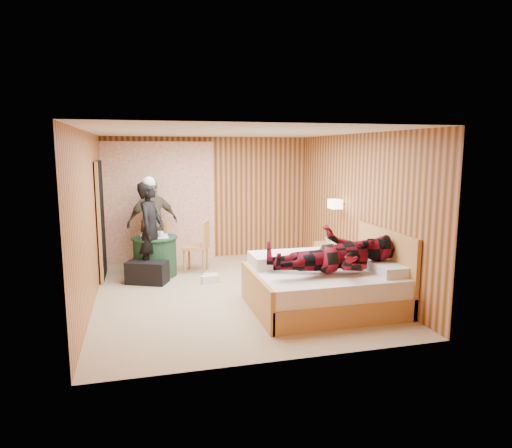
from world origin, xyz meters
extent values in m
cube|color=tan|center=(0.00, 0.00, 0.00)|extent=(4.20, 5.00, 0.01)
cube|color=silver|center=(0.00, 0.00, 2.50)|extent=(4.20, 5.00, 0.01)
cube|color=#C57C4B|center=(0.00, 2.50, 1.25)|extent=(4.20, 0.02, 2.50)
cube|color=#C57C4B|center=(-2.10, 0.00, 1.25)|extent=(0.02, 5.00, 2.50)
cube|color=#C57C4B|center=(2.10, 0.00, 1.25)|extent=(0.02, 5.00, 2.50)
cube|color=white|center=(-1.00, 2.43, 1.20)|extent=(2.20, 0.08, 2.40)
cube|color=black|center=(-2.06, 1.40, 1.02)|extent=(0.06, 0.90, 2.05)
cylinder|color=gold|center=(2.00, 0.45, 1.30)|extent=(0.18, 0.04, 0.04)
cube|color=beige|center=(1.92, 0.45, 1.30)|extent=(0.18, 0.24, 0.16)
cube|color=tan|center=(1.10, -1.07, 0.15)|extent=(1.99, 1.60, 0.30)
cube|color=white|center=(1.10, -1.07, 0.42)|extent=(1.94, 1.54, 0.25)
cube|color=tan|center=(0.10, -1.07, 0.28)|extent=(0.06, 1.60, 0.56)
cube|color=tan|center=(2.06, -1.07, 0.55)|extent=(0.06, 1.60, 1.10)
cube|color=silver|center=(1.88, -1.45, 0.62)|extent=(0.38, 0.55, 0.14)
cube|color=silver|center=(1.88, -0.69, 0.62)|extent=(0.38, 0.55, 0.14)
cube|color=white|center=(0.75, -0.62, 0.64)|extent=(1.20, 0.60, 0.18)
cube|color=tan|center=(1.88, 0.49, 0.29)|extent=(0.42, 0.58, 0.58)
cube|color=tan|center=(1.88, 0.49, 0.48)|extent=(0.44, 0.60, 0.03)
cylinder|color=#1E4126|center=(-1.16, 1.28, 0.34)|extent=(0.75, 0.75, 0.69)
cylinder|color=#1E4126|center=(-1.16, 1.28, 0.69)|extent=(0.81, 0.81, 0.03)
cube|color=silver|center=(-1.16, 1.28, 0.71)|extent=(0.59, 0.59, 0.01)
cube|color=tan|center=(-1.16, 1.85, 0.45)|extent=(0.55, 0.55, 0.05)
cube|color=tan|center=(-1.09, 2.02, 0.70)|extent=(0.40, 0.20, 0.46)
cylinder|color=tan|center=(-1.38, 1.76, 0.21)|extent=(0.04, 0.04, 0.43)
cylinder|color=tan|center=(-0.94, 1.94, 0.21)|extent=(0.04, 0.04, 0.43)
cube|color=tan|center=(-0.42, 1.38, 0.46)|extent=(0.56, 0.56, 0.05)
cube|color=tan|center=(-0.24, 1.31, 0.72)|extent=(0.19, 0.42, 0.47)
cylinder|color=tan|center=(-0.52, 1.60, 0.22)|extent=(0.04, 0.04, 0.44)
cylinder|color=tan|center=(-0.32, 1.15, 0.22)|extent=(0.04, 0.04, 0.44)
cube|color=black|center=(-1.32, 0.82, 0.19)|extent=(0.75, 0.60, 0.38)
cube|color=silver|center=(-0.28, 0.57, 0.06)|extent=(0.31, 0.16, 0.13)
cube|color=silver|center=(-0.25, 0.77, 0.05)|extent=(0.25, 0.13, 0.11)
imported|color=black|center=(-1.23, 1.10, 0.85)|extent=(0.61, 0.73, 1.71)
imported|color=brown|center=(-1.16, 1.96, 0.86)|extent=(1.09, 0.76, 1.72)
imported|color=maroon|center=(1.15, -1.27, 0.98)|extent=(0.86, 0.67, 1.77)
imported|color=silver|center=(1.88, 0.44, 0.59)|extent=(0.25, 0.28, 0.02)
imported|color=silver|center=(1.88, 0.44, 0.61)|extent=(0.24, 0.27, 0.02)
imported|color=silver|center=(1.88, 0.62, 0.63)|extent=(0.12, 0.12, 0.09)
imported|color=silver|center=(-1.06, 1.23, 0.77)|extent=(0.16, 0.16, 0.10)
camera|label=1|loc=(-1.40, -6.87, 2.23)|focal=32.00mm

